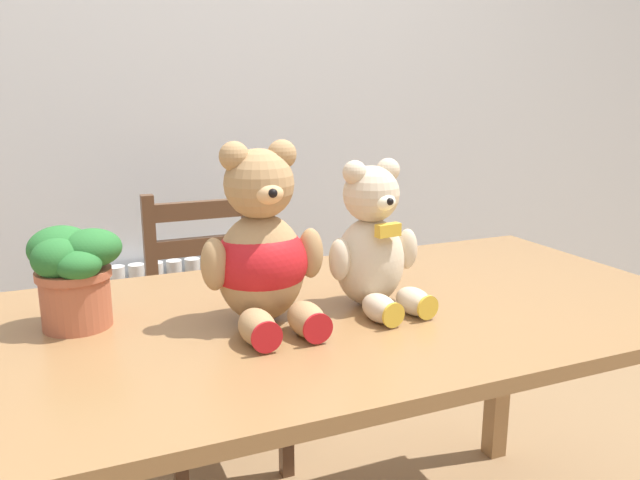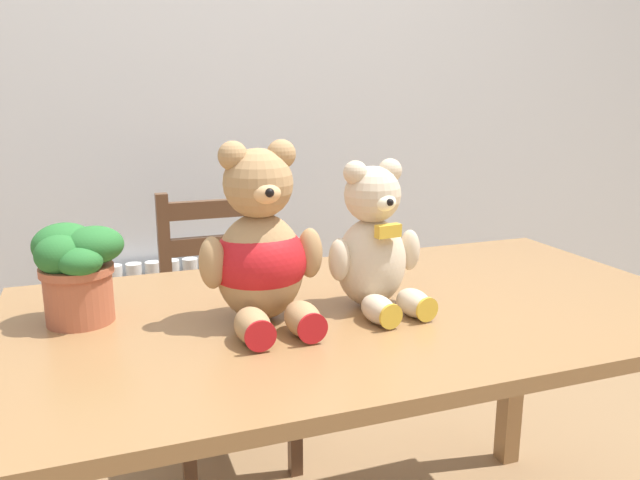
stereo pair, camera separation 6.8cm
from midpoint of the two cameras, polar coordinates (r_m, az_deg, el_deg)
The scene contains 7 objects.
wall_back at distance 2.51m, azimuth -7.28°, elevation 15.06°, with size 8.00×0.04×2.60m, color silver.
radiator at distance 2.59m, azimuth -11.52°, elevation -8.72°, with size 0.71×0.10×0.59m.
dining_table at distance 1.43m, azimuth 5.24°, elevation -9.73°, with size 1.53×0.84×0.76m.
wooden_chair_behind at distance 2.14m, azimuth -7.77°, elevation -7.71°, with size 0.38×0.40×0.90m.
teddy_bear_left at distance 1.26m, azimuth -3.91°, elevation -1.04°, with size 0.26×0.26×0.37m.
teddy_bear_right at distance 1.35m, azimuth 6.41°, elevation -0.50°, with size 0.23×0.24×0.32m.
potted_plant at distance 1.34m, azimuth -20.07°, elevation -2.21°, with size 0.18×0.16×0.21m.
Camera 2 is at (-0.54, -0.78, 1.23)m, focal length 35.00 mm.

